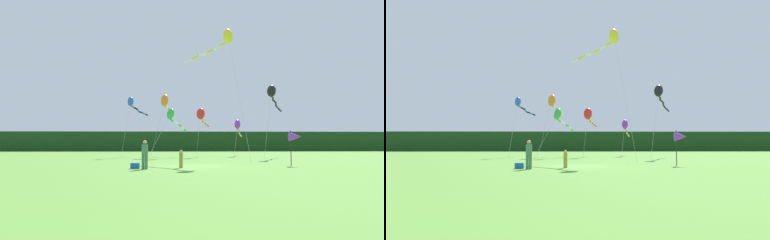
{
  "view_description": "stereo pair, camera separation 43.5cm",
  "coord_description": "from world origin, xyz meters",
  "views": [
    {
      "loc": [
        -1.02,
        -23.75,
        1.67
      ],
      "look_at": [
        0.0,
        6.0,
        3.76
      ],
      "focal_mm": 30.8,
      "sensor_mm": 36.0,
      "label": 1
    },
    {
      "loc": [
        -0.59,
        -23.76,
        1.67
      ],
      "look_at": [
        0.0,
        6.0,
        3.76
      ],
      "focal_mm": 30.8,
      "sensor_mm": 36.0,
      "label": 2
    }
  ],
  "objects": [
    {
      "name": "kite_yellow",
      "position": [
        2.92,
        5.45,
        11.1
      ],
      "size": [
        5.51,
        5.42,
        12.01
      ],
      "color": "#B2B2B2",
      "rests_on": "ground"
    },
    {
      "name": "kite_green",
      "position": [
        -2.02,
        13.84,
        4.76
      ],
      "size": [
        4.06,
        8.92,
        5.8
      ],
      "color": "#B2B2B2",
      "rests_on": "ground"
    },
    {
      "name": "kite_blue",
      "position": [
        -6.83,
        15.79,
        6.41
      ],
      "size": [
        2.47,
        5.5,
        7.25
      ],
      "color": "#B2B2B2",
      "rests_on": "ground"
    },
    {
      "name": "person_child",
      "position": [
        -1.0,
        -1.39,
        0.67
      ],
      "size": [
        0.26,
        0.26,
        1.2
      ],
      "color": "olive",
      "rests_on": "ground"
    },
    {
      "name": "ground_plane",
      "position": [
        0.0,
        0.0,
        0.0
      ],
      "size": [
        120.0,
        120.0,
        0.0
      ],
      "primitive_type": "plane",
      "color": "#5B9338"
    },
    {
      "name": "kite_purple",
      "position": [
        6.39,
        18.65,
        3.93
      ],
      "size": [
        2.53,
        8.5,
        4.9
      ],
      "color": "#B2B2B2",
      "rests_on": "ground"
    },
    {
      "name": "kite_orange",
      "position": [
        -2.92,
        16.31,
        6.73
      ],
      "size": [
        2.55,
        8.09,
        7.74
      ],
      "color": "#B2B2B2",
      "rests_on": "ground"
    },
    {
      "name": "cooler_box",
      "position": [
        -3.99,
        -2.05,
        0.18
      ],
      "size": [
        0.57,
        0.4,
        0.37
      ],
      "primitive_type": "cube",
      "color": "#1959B2",
      "rests_on": "ground"
    },
    {
      "name": "kite_black",
      "position": [
        9.25,
        12.54,
        7.23
      ],
      "size": [
        4.7,
        9.31,
        8.25
      ],
      "color": "#B2B2B2",
      "rests_on": "ground"
    },
    {
      "name": "kite_red",
      "position": [
        1.44,
        15.81,
        5.09
      ],
      "size": [
        1.99,
        5.62,
        6.0
      ],
      "color": "#B2B2B2",
      "rests_on": "ground"
    },
    {
      "name": "distant_treeline",
      "position": [
        0.0,
        45.0,
        2.02
      ],
      "size": [
        108.0,
        2.28,
        4.04
      ],
      "primitive_type": "cube",
      "color": "#193D19",
      "rests_on": "ground"
    },
    {
      "name": "banner_flag_pole",
      "position": [
        7.61,
        0.78,
        2.13
      ],
      "size": [
        0.9,
        0.7,
        2.62
      ],
      "color": "black",
      "rests_on": "ground"
    },
    {
      "name": "person_adult",
      "position": [
        -3.32,
        -2.56,
        1.03
      ],
      "size": [
        0.41,
        0.41,
        1.85
      ],
      "color": "#3F724C",
      "rests_on": "ground"
    }
  ]
}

